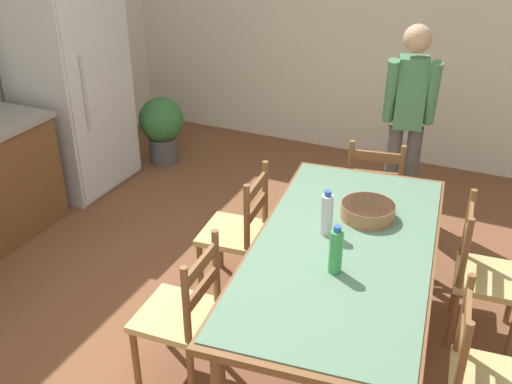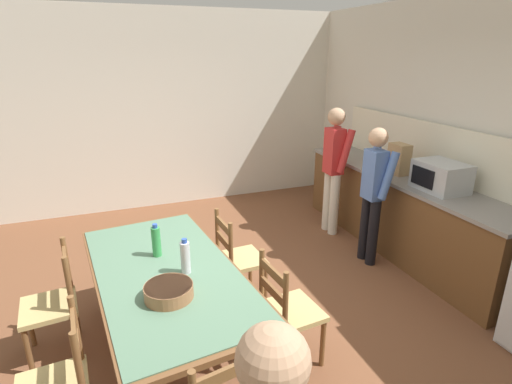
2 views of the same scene
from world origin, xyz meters
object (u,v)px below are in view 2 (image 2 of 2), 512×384
object	(u,v)px
bottle_off_centre	(185,257)
chair_side_far_left	(238,259)
microwave	(441,176)
paper_bag	(399,159)
person_at_sink	(334,165)
serving_bowl	(169,291)
person_at_counter	(374,189)
bottle_near_centre	(156,241)
chair_side_far_right	(288,311)
dining_table	(167,279)
chair_side_near_left	(54,304)

from	to	relation	value
bottle_off_centre	chair_side_far_left	size ratio (longest dim) A/B	0.30
microwave	paper_bag	distance (m)	0.64
microwave	chair_side_far_left	xyz separation A→B (m)	(-0.19, -2.16, -0.63)
bottle_off_centre	person_at_sink	distance (m)	2.82
bottle_off_centre	chair_side_far_left	bearing A→B (deg)	136.26
microwave	serving_bowl	bearing A→B (deg)	-76.44
chair_side_far_left	person_at_counter	distance (m)	1.71
bottle_near_centre	person_at_counter	size ratio (longest dim) A/B	0.17
bottle_near_centre	chair_side_far_right	xyz separation A→B (m)	(0.61, 0.86, -0.45)
dining_table	chair_side_near_left	world-z (taller)	chair_side_near_left
dining_table	serving_bowl	bearing A→B (deg)	-5.57
chair_side_near_left	chair_side_far_right	bearing A→B (deg)	60.72
dining_table	bottle_off_centre	distance (m)	0.26
bottle_off_centre	chair_side_far_right	size ratio (longest dim) A/B	0.30
microwave	chair_side_near_left	bearing A→B (deg)	-90.23
dining_table	chair_side_far_left	size ratio (longest dim) A/B	2.31
bottle_near_centre	chair_side_far_right	distance (m)	1.15
serving_bowl	chair_side_far_right	size ratio (longest dim) A/B	0.35
serving_bowl	chair_side_near_left	xyz separation A→B (m)	(-0.72, -0.79, -0.38)
bottle_off_centre	chair_side_far_left	world-z (taller)	bottle_off_centre
paper_bag	bottle_off_centre	size ratio (longest dim) A/B	1.33
chair_side_far_right	person_at_counter	distance (m)	1.94
chair_side_far_left	person_at_counter	xyz separation A→B (m)	(-0.20, 1.64, 0.43)
bottle_off_centre	serving_bowl	distance (m)	0.33
person_at_sink	microwave	bearing A→B (deg)	-68.25
person_at_sink	chair_side_far_left	bearing A→B (deg)	-147.44
serving_bowl	bottle_near_centre	bearing A→B (deg)	179.30
serving_bowl	chair_side_near_left	world-z (taller)	chair_side_near_left
chair_side_near_left	chair_side_far_right	world-z (taller)	same
chair_side_far_left	person_at_sink	distance (m)	2.03
chair_side_near_left	person_at_sink	bearing A→B (deg)	105.34
bottle_off_centre	chair_side_near_left	distance (m)	1.16
microwave	bottle_off_centre	bearing A→B (deg)	-81.05
dining_table	person_at_sink	distance (m)	2.89
microwave	bottle_off_centre	distance (m)	2.80
chair_side_near_left	chair_side_far_right	xyz separation A→B (m)	(0.73, 1.66, 0.00)
dining_table	chair_side_near_left	distance (m)	0.94
chair_side_near_left	person_at_counter	bearing A→B (deg)	91.02
chair_side_near_left	bottle_off_centre	bearing A→B (deg)	59.34
serving_bowl	chair_side_far_left	world-z (taller)	chair_side_far_left
person_at_counter	bottle_near_centre	bearing A→B (deg)	-168.53
chair_side_far_right	person_at_counter	world-z (taller)	person_at_counter
chair_side_far_left	bottle_off_centre	bearing A→B (deg)	132.78
microwave	chair_side_near_left	distance (m)	3.77
chair_side_far_right	chair_side_far_left	size ratio (longest dim) A/B	1.00
bottle_off_centre	person_at_counter	distance (m)	2.38
bottle_near_centre	chair_side_far_left	size ratio (longest dim) A/B	0.30
microwave	chair_side_far_left	bearing A→B (deg)	-95.01
serving_bowl	person_at_counter	xyz separation A→B (m)	(-1.09, 2.41, 0.05)
dining_table	person_at_sink	bearing A→B (deg)	123.75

